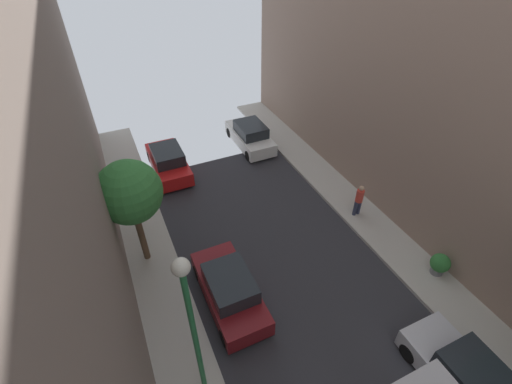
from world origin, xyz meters
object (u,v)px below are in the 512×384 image
Objects in this scene: parked_car_left_3 at (230,290)px; potted_plant_2 at (440,264)px; parked_car_left_4 at (168,162)px; parked_car_right_1 at (470,382)px; pedestrian at (359,199)px; street_tree_0 at (129,193)px; lamp_post at (191,315)px; parked_car_right_2 at (250,136)px.

parked_car_left_3 is 4.27× the size of potted_plant_2.
parked_car_right_1 is (5.40, -15.68, 0.00)m from parked_car_left_4.
parked_car_left_3 and parked_car_right_1 have the same top height.
parked_car_left_3 is 9.51m from parked_car_left_4.
pedestrian is 0.36× the size of street_tree_0.
lamp_post is at bearing -178.72° from potted_plant_2.
pedestrian reaches higher than parked_car_right_2.
parked_car_right_1 is 4.72m from potted_plant_2.
parked_car_left_3 is 1.00× the size of parked_car_left_4.
parked_car_right_2 is 2.44× the size of pedestrian.
pedestrian reaches higher than parked_car_right_1.
parked_car_right_2 is 8.53m from pedestrian.
street_tree_0 is at bearing 129.30° from parked_car_right_1.
parked_car_left_4 is 5.45m from parked_car_right_2.
parked_car_left_3 is 8.54m from potted_plant_2.
parked_car_right_1 is 8.39m from pedestrian.
parked_car_left_3 and parked_car_left_4 have the same top height.
potted_plant_2 is at bearing 1.28° from lamp_post.
parked_car_right_2 is (5.40, 0.74, 0.00)m from parked_car_left_4.
pedestrian reaches higher than parked_car_left_3.
parked_car_left_4 and parked_car_right_2 have the same top height.
parked_car_right_2 is at bearing 60.40° from lamp_post.
parked_car_right_2 is 0.87× the size of street_tree_0.
potted_plant_2 is (8.20, -2.38, -0.03)m from parked_car_left_3.
parked_car_left_3 is 7.68m from pedestrian.
lamp_post is at bearing -153.87° from pedestrian.
street_tree_0 reaches higher than parked_car_right_2.
parked_car_right_1 is 2.44× the size of pedestrian.
potted_plant_2 is (2.80, -12.63, -0.03)m from parked_car_right_2.
street_tree_0 is 4.91× the size of potted_plant_2.
potted_plant_2 is at bearing -28.63° from street_tree_0.
parked_car_right_2 is 4.27× the size of potted_plant_2.
potted_plant_2 is at bearing 53.53° from parked_car_right_1.
pedestrian is at bearing 14.87° from parked_car_left_3.
parked_car_left_3 is 8.20m from parked_car_right_1.
pedestrian is at bearing 76.09° from parked_car_right_1.
parked_car_left_4 reaches higher than potted_plant_2.
street_tree_0 is at bearing -139.25° from parked_car_right_2.
lamp_post reaches higher than potted_plant_2.
street_tree_0 is (-9.90, 1.49, 2.64)m from pedestrian.
parked_car_right_1 is 0.71× the size of lamp_post.
parked_car_right_1 is 0.87× the size of street_tree_0.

